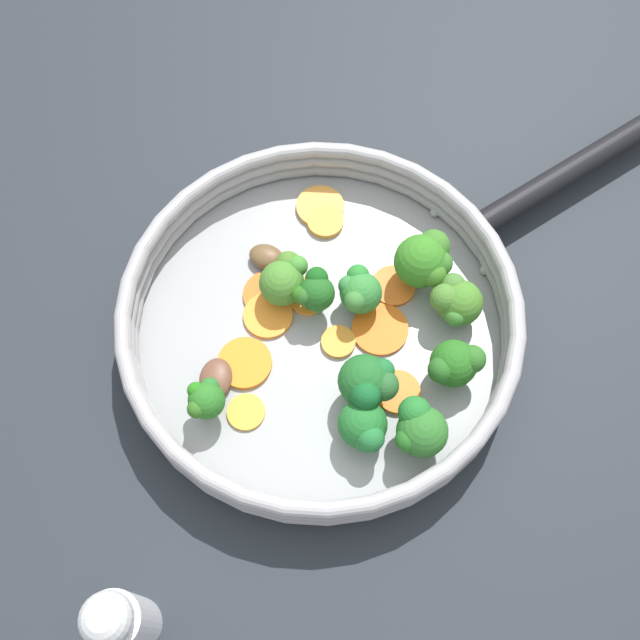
% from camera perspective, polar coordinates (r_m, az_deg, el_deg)
% --- Properties ---
extents(ground_plane, '(4.00, 4.00, 0.00)m').
position_cam_1_polar(ground_plane, '(0.64, -0.00, -1.06)').
color(ground_plane, '#21262C').
extents(skillet, '(0.32, 0.32, 0.01)m').
position_cam_1_polar(skillet, '(0.63, -0.00, -0.81)').
color(skillet, '#939699').
rests_on(skillet, ground_plane).
extents(skillet_rim_wall, '(0.33, 0.33, 0.04)m').
position_cam_1_polar(skillet_rim_wall, '(0.61, -0.00, 0.21)').
color(skillet_rim_wall, '#99969A').
rests_on(skillet_rim_wall, skillet).
extents(skillet_handle, '(0.23, 0.08, 0.02)m').
position_cam_1_polar(skillet_handle, '(0.73, 18.44, 10.67)').
color(skillet_handle, black).
rests_on(skillet_handle, skillet).
extents(skillet_rivet_left, '(0.01, 0.01, 0.01)m').
position_cam_1_polar(skillet_rivet_left, '(0.66, 12.42, 3.75)').
color(skillet_rivet_left, '#989499').
rests_on(skillet_rivet_left, skillet).
extents(skillet_rivet_right, '(0.01, 0.01, 0.01)m').
position_cam_1_polar(skillet_rivet_right, '(0.68, 8.82, 8.08)').
color(skillet_rivet_right, '#94999A').
rests_on(skillet_rivet_right, skillet).
extents(carrot_slice_0, '(0.06, 0.06, 0.00)m').
position_cam_1_polar(carrot_slice_0, '(0.68, 0.01, 8.62)').
color(carrot_slice_0, '#EF9A3E').
rests_on(carrot_slice_0, skillet).
extents(carrot_slice_1, '(0.04, 0.04, 0.00)m').
position_cam_1_polar(carrot_slice_1, '(0.60, -5.67, -7.00)').
color(carrot_slice_1, gold).
rests_on(carrot_slice_1, skillet).
extents(carrot_slice_2, '(0.06, 0.06, 0.00)m').
position_cam_1_polar(carrot_slice_2, '(0.64, -3.86, 1.96)').
color(carrot_slice_2, orange).
rests_on(carrot_slice_2, skillet).
extents(carrot_slice_3, '(0.06, 0.06, 0.00)m').
position_cam_1_polar(carrot_slice_3, '(0.63, -3.98, 0.34)').
color(carrot_slice_3, orange).
rests_on(carrot_slice_3, skillet).
extents(carrot_slice_4, '(0.04, 0.04, 0.00)m').
position_cam_1_polar(carrot_slice_4, '(0.62, 1.20, -1.87)').
color(carrot_slice_4, orange).
rests_on(carrot_slice_4, skillet).
extents(carrot_slice_5, '(0.04, 0.04, 0.01)m').
position_cam_1_polar(carrot_slice_5, '(0.61, 5.69, -5.75)').
color(carrot_slice_5, orange).
rests_on(carrot_slice_5, skillet).
extents(carrot_slice_6, '(0.05, 0.05, 0.00)m').
position_cam_1_polar(carrot_slice_6, '(0.64, -0.94, 1.84)').
color(carrot_slice_6, orange).
rests_on(carrot_slice_6, skillet).
extents(carrot_slice_7, '(0.06, 0.06, 0.00)m').
position_cam_1_polar(carrot_slice_7, '(0.63, 4.59, -0.69)').
color(carrot_slice_7, orange).
rests_on(carrot_slice_7, skillet).
extents(carrot_slice_8, '(0.05, 0.05, 0.00)m').
position_cam_1_polar(carrot_slice_8, '(0.62, -5.75, -3.28)').
color(carrot_slice_8, orange).
rests_on(carrot_slice_8, skillet).
extents(carrot_slice_9, '(0.05, 0.05, 0.00)m').
position_cam_1_polar(carrot_slice_9, '(0.65, 5.61, 2.59)').
color(carrot_slice_9, orange).
rests_on(carrot_slice_9, skillet).
extents(carrot_slice_10, '(0.04, 0.04, 0.01)m').
position_cam_1_polar(carrot_slice_10, '(0.67, 0.41, 7.50)').
color(carrot_slice_10, '#F59B33').
rests_on(carrot_slice_10, skillet).
extents(broccoli_floret_0, '(0.03, 0.03, 0.04)m').
position_cam_1_polar(broccoli_floret_0, '(0.61, -0.39, 2.18)').
color(broccoli_floret_0, '#67894D').
rests_on(broccoli_floret_0, skillet).
extents(broccoli_floret_1, '(0.05, 0.05, 0.06)m').
position_cam_1_polar(broccoli_floret_1, '(0.63, 8.01, 4.54)').
color(broccoli_floret_1, '#648B4C').
rests_on(broccoli_floret_1, skillet).
extents(broccoli_floret_2, '(0.04, 0.04, 0.04)m').
position_cam_1_polar(broccoli_floret_2, '(0.62, 2.99, 2.19)').
color(broccoli_floret_2, '#71A64E').
rests_on(broccoli_floret_2, skillet).
extents(broccoli_floret_3, '(0.04, 0.04, 0.05)m').
position_cam_1_polar(broccoli_floret_3, '(0.60, 10.22, -3.30)').
color(broccoli_floret_3, '#659156').
rests_on(broccoli_floret_3, skillet).
extents(broccoli_floret_4, '(0.04, 0.04, 0.04)m').
position_cam_1_polar(broccoli_floret_4, '(0.62, -2.53, 3.32)').
color(broccoli_floret_4, '#618B47').
rests_on(broccoli_floret_4, skillet).
extents(broccoli_floret_5, '(0.04, 0.04, 0.04)m').
position_cam_1_polar(broccoli_floret_5, '(0.62, 10.33, 1.42)').
color(broccoli_floret_5, '#88A860').
rests_on(broccoli_floret_5, skillet).
extents(broccoli_floret_6, '(0.05, 0.05, 0.05)m').
position_cam_1_polar(broccoli_floret_6, '(0.58, 3.70, -4.78)').
color(broccoli_floret_6, '#609151').
rests_on(broccoli_floret_6, skillet).
extents(broccoli_floret_7, '(0.04, 0.05, 0.05)m').
position_cam_1_polar(broccoli_floret_7, '(0.57, 7.59, -8.23)').
color(broccoli_floret_7, '#8DAA5F').
rests_on(broccoli_floret_7, skillet).
extents(broccoli_floret_8, '(0.04, 0.04, 0.04)m').
position_cam_1_polar(broccoli_floret_8, '(0.57, 3.36, -8.17)').
color(broccoli_floret_8, '#729455').
rests_on(broccoli_floret_8, skillet).
extents(broccoli_floret_9, '(0.03, 0.03, 0.04)m').
position_cam_1_polar(broccoli_floret_9, '(0.58, -8.72, -6.03)').
color(broccoli_floret_9, '#7AB15C').
rests_on(broccoli_floret_9, skillet).
extents(mushroom_piece_0, '(0.03, 0.04, 0.01)m').
position_cam_1_polar(mushroom_piece_0, '(0.65, -4.10, 4.82)').
color(mushroom_piece_0, brown).
rests_on(mushroom_piece_0, skillet).
extents(mushroom_piece_1, '(0.04, 0.04, 0.01)m').
position_cam_1_polar(mushroom_piece_1, '(0.61, -7.95, -4.44)').
color(mushroom_piece_1, brown).
rests_on(mushroom_piece_1, skillet).
extents(salt_shaker, '(0.04, 0.04, 0.10)m').
position_cam_1_polar(salt_shaker, '(0.56, -15.04, -21.31)').
color(salt_shaker, white).
rests_on(salt_shaker, ground_plane).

